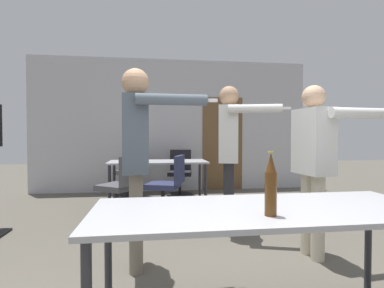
{
  "coord_description": "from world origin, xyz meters",
  "views": [
    {
      "loc": [
        -0.48,
        -1.5,
        1.19
      ],
      "look_at": [
        -0.0,
        1.99,
        1.1
      ],
      "focal_mm": 28.0,
      "sensor_mm": 36.0,
      "label": 1
    }
  ],
  "objects_px": {
    "office_chair_far_right": "(133,174)",
    "beer_bottle": "(271,185)",
    "office_chair_near_pushed": "(180,174)",
    "office_chair_far_left": "(121,189)",
    "person_right_polo": "(314,153)",
    "office_chair_side_rolled": "(168,187)",
    "person_center_tall": "(230,143)",
    "drink_cup": "(138,157)",
    "person_near_casual": "(137,146)"
  },
  "relations": [
    {
      "from": "office_chair_side_rolled",
      "to": "beer_bottle",
      "type": "xyz_separation_m",
      "value": [
        0.4,
        -2.98,
        0.51
      ]
    },
    {
      "from": "person_center_tall",
      "to": "person_near_casual",
      "type": "xyz_separation_m",
      "value": [
        -1.08,
        -0.87,
        -0.0
      ]
    },
    {
      "from": "person_near_casual",
      "to": "person_right_polo",
      "type": "distance_m",
      "value": 1.71
    },
    {
      "from": "office_chair_side_rolled",
      "to": "drink_cup",
      "type": "xyz_separation_m",
      "value": [
        -0.47,
        0.86,
        0.4
      ]
    },
    {
      "from": "office_chair_near_pushed",
      "to": "office_chair_far_left",
      "type": "distance_m",
      "value": 1.93
    },
    {
      "from": "office_chair_far_right",
      "to": "beer_bottle",
      "type": "xyz_separation_m",
      "value": [
        1.02,
        -4.54,
        0.49
      ]
    },
    {
      "from": "person_near_casual",
      "to": "office_chair_side_rolled",
      "type": "relative_size",
      "value": 1.99
    },
    {
      "from": "person_near_casual",
      "to": "office_chair_side_rolled",
      "type": "xyz_separation_m",
      "value": [
        0.37,
        1.83,
        -0.69
      ]
    },
    {
      "from": "office_chair_far_right",
      "to": "beer_bottle",
      "type": "height_order",
      "value": "beer_bottle"
    },
    {
      "from": "person_right_polo",
      "to": "office_chair_side_rolled",
      "type": "bearing_deg",
      "value": -147.91
    },
    {
      "from": "office_chair_side_rolled",
      "to": "office_chair_far_right",
      "type": "xyz_separation_m",
      "value": [
        -0.62,
        1.56,
        0.02
      ]
    },
    {
      "from": "office_chair_side_rolled",
      "to": "person_near_casual",
      "type": "bearing_deg",
      "value": -172.2
    },
    {
      "from": "person_center_tall",
      "to": "person_near_casual",
      "type": "relative_size",
      "value": 1.01
    },
    {
      "from": "person_near_casual",
      "to": "office_chair_far_right",
      "type": "bearing_deg",
      "value": -178.13
    },
    {
      "from": "person_right_polo",
      "to": "office_chair_side_rolled",
      "type": "relative_size",
      "value": 1.88
    },
    {
      "from": "person_near_casual",
      "to": "beer_bottle",
      "type": "bearing_deg",
      "value": 31.32
    },
    {
      "from": "person_center_tall",
      "to": "office_chair_far_left",
      "type": "height_order",
      "value": "person_center_tall"
    },
    {
      "from": "office_chair_far_left",
      "to": "office_chair_side_rolled",
      "type": "bearing_deg",
      "value": -44.48
    },
    {
      "from": "person_right_polo",
      "to": "drink_cup",
      "type": "xyz_separation_m",
      "value": [
        -1.81,
        2.65,
        -0.21
      ]
    },
    {
      "from": "beer_bottle",
      "to": "person_center_tall",
      "type": "bearing_deg",
      "value": 81.1
    },
    {
      "from": "office_chair_side_rolled",
      "to": "drink_cup",
      "type": "height_order",
      "value": "office_chair_side_rolled"
    },
    {
      "from": "drink_cup",
      "to": "office_chair_far_right",
      "type": "bearing_deg",
      "value": 101.86
    },
    {
      "from": "office_chair_far_left",
      "to": "office_chair_far_right",
      "type": "bearing_deg",
      "value": 33.01
    },
    {
      "from": "person_right_polo",
      "to": "office_chair_far_right",
      "type": "distance_m",
      "value": 3.92
    },
    {
      "from": "person_center_tall",
      "to": "office_chair_far_left",
      "type": "xyz_separation_m",
      "value": [
        -1.4,
        0.84,
        -0.68
      ]
    },
    {
      "from": "drink_cup",
      "to": "office_chair_far_left",
      "type": "bearing_deg",
      "value": -102.2
    },
    {
      "from": "office_chair_near_pushed",
      "to": "beer_bottle",
      "type": "height_order",
      "value": "beer_bottle"
    },
    {
      "from": "person_right_polo",
      "to": "office_chair_far_left",
      "type": "distance_m",
      "value": 2.69
    },
    {
      "from": "office_chair_side_rolled",
      "to": "person_right_polo",
      "type": "bearing_deg",
      "value": -123.86
    },
    {
      "from": "office_chair_side_rolled",
      "to": "office_chair_near_pushed",
      "type": "xyz_separation_m",
      "value": [
        0.33,
        1.51,
        0.01
      ]
    },
    {
      "from": "person_right_polo",
      "to": "office_chair_far_left",
      "type": "bearing_deg",
      "value": -134.16
    },
    {
      "from": "person_center_tall",
      "to": "office_chair_far_left",
      "type": "bearing_deg",
      "value": -104.14
    },
    {
      "from": "office_chair_far_left",
      "to": "office_chair_far_right",
      "type": "distance_m",
      "value": 1.69
    },
    {
      "from": "person_right_polo",
      "to": "beer_bottle",
      "type": "relative_size",
      "value": 4.8
    },
    {
      "from": "beer_bottle",
      "to": "office_chair_far_right",
      "type": "bearing_deg",
      "value": 102.6
    },
    {
      "from": "office_chair_near_pushed",
      "to": "drink_cup",
      "type": "height_order",
      "value": "office_chair_near_pushed"
    },
    {
      "from": "person_right_polo",
      "to": "drink_cup",
      "type": "height_order",
      "value": "person_right_polo"
    },
    {
      "from": "drink_cup",
      "to": "beer_bottle",
      "type": "bearing_deg",
      "value": -77.27
    },
    {
      "from": "person_center_tall",
      "to": "drink_cup",
      "type": "relative_size",
      "value": 16.68
    },
    {
      "from": "office_chair_far_left",
      "to": "person_right_polo",
      "type": "bearing_deg",
      "value": -94.03
    },
    {
      "from": "person_near_casual",
      "to": "drink_cup",
      "type": "relative_size",
      "value": 16.56
    },
    {
      "from": "person_right_polo",
      "to": "beer_bottle",
      "type": "xyz_separation_m",
      "value": [
        -0.95,
        -1.2,
        -0.1
      ]
    },
    {
      "from": "person_near_casual",
      "to": "office_chair_far_left",
      "type": "xyz_separation_m",
      "value": [
        -0.32,
        1.71,
        -0.68
      ]
    },
    {
      "from": "person_near_casual",
      "to": "person_right_polo",
      "type": "xyz_separation_m",
      "value": [
        1.71,
        0.05,
        -0.08
      ]
    },
    {
      "from": "office_chair_side_rolled",
      "to": "office_chair_near_pushed",
      "type": "height_order",
      "value": "office_chair_near_pushed"
    },
    {
      "from": "office_chair_far_left",
      "to": "drink_cup",
      "type": "distance_m",
      "value": 1.08
    },
    {
      "from": "office_chair_far_left",
      "to": "office_chair_near_pushed",
      "type": "bearing_deg",
      "value": 3.35
    },
    {
      "from": "office_chair_far_right",
      "to": "drink_cup",
      "type": "bearing_deg",
      "value": 160.81
    },
    {
      "from": "office_chair_near_pushed",
      "to": "beer_bottle",
      "type": "distance_m",
      "value": 4.52
    },
    {
      "from": "office_chair_near_pushed",
      "to": "drink_cup",
      "type": "bearing_deg",
      "value": 47.94
    }
  ]
}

